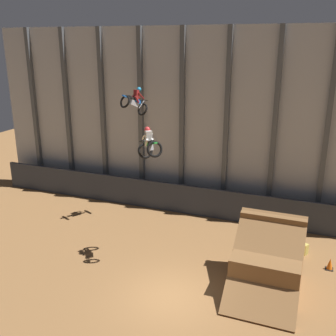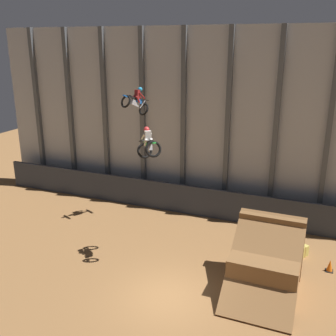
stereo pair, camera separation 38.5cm
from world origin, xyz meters
name	(u,v)px [view 1 (the left image)]	position (x,y,z in m)	size (l,w,h in m)	color
ground_plane	(170,297)	(0.00, 0.00, 0.00)	(60.00, 60.00, 0.00)	olive
arena_back_wall	(227,125)	(0.00, 9.47, 5.59)	(32.00, 0.40, 11.18)	#ADB2B7
lower_barrier	(219,204)	(0.00, 8.35, 0.93)	(31.36, 0.20, 1.86)	#2D333D
dirt_ramp	(267,263)	(3.63, 2.47, 1.06)	(2.90, 4.20, 3.05)	brown
rider_bike_left_air	(135,101)	(-4.60, 6.60, 7.10)	(1.33, 1.83, 1.66)	black
rider_bike_right_air	(149,145)	(-1.98, 2.57, 5.82)	(1.66, 1.72, 1.63)	black
traffic_cone_near_ramp	(330,264)	(6.28, 4.72, 0.28)	(0.36, 0.36, 0.58)	black
hay_bale_trackside	(297,248)	(4.75, 5.78, 0.28)	(1.08, 0.98, 0.57)	#CCB751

